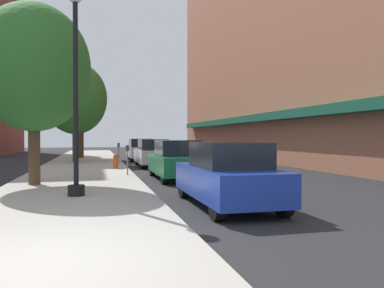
% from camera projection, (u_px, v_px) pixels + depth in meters
% --- Properties ---
extents(ground_plane, '(90.00, 90.00, 0.00)m').
position_uv_depth(ground_plane, '(151.00, 166.00, 23.45)').
color(ground_plane, '#232326').
extents(sidewalk_slab, '(4.80, 50.00, 0.12)m').
position_uv_depth(sidewalk_slab, '(84.00, 165.00, 23.45)').
color(sidewalk_slab, '#A8A399').
rests_on(sidewalk_slab, ground).
extents(building_right_brick, '(6.80, 40.00, 24.19)m').
position_uv_depth(building_right_brick, '(284.00, 5.00, 29.79)').
color(building_right_brick, '#9E6047').
rests_on(building_right_brick, ground).
extents(lamppost, '(0.48, 0.48, 5.90)m').
position_uv_depth(lamppost, '(76.00, 87.00, 10.80)').
color(lamppost, black).
rests_on(lamppost, sidewalk_slab).
extents(fire_hydrant, '(0.33, 0.26, 0.79)m').
position_uv_depth(fire_hydrant, '(116.00, 161.00, 20.20)').
color(fire_hydrant, '#E05614').
rests_on(fire_hydrant, sidewalk_slab).
extents(parking_meter_near, '(0.14, 0.09, 1.31)m').
position_uv_depth(parking_meter_near, '(119.00, 151.00, 23.34)').
color(parking_meter_near, slate).
rests_on(parking_meter_near, sidewalk_slab).
extents(parking_meter_far, '(0.14, 0.09, 1.31)m').
position_uv_depth(parking_meter_far, '(127.00, 156.00, 16.78)').
color(parking_meter_far, slate).
rests_on(parking_meter_far, sidewalk_slab).
extents(tree_near, '(3.88, 3.88, 7.18)m').
position_uv_depth(tree_near, '(81.00, 96.00, 30.58)').
color(tree_near, '#422D1E').
rests_on(tree_near, sidewalk_slab).
extents(tree_mid, '(4.19, 4.19, 6.68)m').
position_uv_depth(tree_mid, '(75.00, 98.00, 25.52)').
color(tree_mid, '#4C3823').
rests_on(tree_mid, sidewalk_slab).
extents(tree_far, '(3.90, 3.90, 6.36)m').
position_uv_depth(tree_far, '(34.00, 68.00, 13.35)').
color(tree_far, '#4C3823').
rests_on(tree_far, sidewalk_slab).
extents(car_blue, '(1.80, 4.30, 1.66)m').
position_uv_depth(car_blue, '(227.00, 175.00, 9.83)').
color(car_blue, black).
rests_on(car_blue, ground).
extents(car_green, '(1.80, 4.30, 1.66)m').
position_uv_depth(car_green, '(176.00, 160.00, 16.11)').
color(car_green, black).
rests_on(car_green, ground).
extents(car_silver, '(1.80, 4.30, 1.66)m').
position_uv_depth(car_silver, '(153.00, 153.00, 22.83)').
color(car_silver, black).
rests_on(car_silver, ground).
extents(car_white, '(1.80, 4.30, 1.66)m').
position_uv_depth(car_white, '(140.00, 150.00, 29.35)').
color(car_white, black).
rests_on(car_white, ground).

